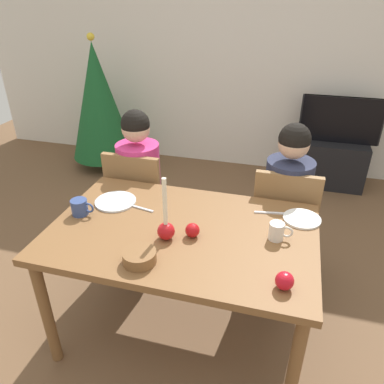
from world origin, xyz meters
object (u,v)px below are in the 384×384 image
at_px(chair_left, 139,200).
at_px(mug_right, 277,231).
at_px(tv_stand, 332,163).
at_px(bowl_walnuts, 139,257).
at_px(apple_by_left_plate, 192,230).
at_px(christmas_tree, 99,102).
at_px(chair_right, 283,221).
at_px(candle_centerpiece, 166,227).
at_px(dining_table, 182,242).
at_px(plate_right, 302,219).
at_px(mug_left, 80,207).
at_px(person_right_child, 285,211).
at_px(apple_near_candle, 284,281).
at_px(person_left_child, 140,191).
at_px(tv, 341,120).
at_px(plate_left, 116,201).

distance_m(chair_left, mug_right, 1.18).
relative_size(tv_stand, bowl_walnuts, 4.03).
bearing_deg(apple_by_left_plate, christmas_tree, 127.92).
relative_size(chair_right, candle_centerpiece, 2.62).
xyz_separation_m(dining_table, plate_right, (0.61, 0.27, 0.09)).
xyz_separation_m(chair_right, christmas_tree, (-2.10, 1.47, 0.25)).
height_order(dining_table, mug_right, mug_right).
relative_size(candle_centerpiece, mug_left, 2.55).
relative_size(person_right_child, candle_centerpiece, 3.41).
relative_size(mug_left, apple_near_candle, 1.67).
height_order(person_left_child, christmas_tree, christmas_tree).
xyz_separation_m(chair_left, person_left_child, (-0.00, 0.03, 0.06)).
distance_m(tv, plate_right, 2.06).
height_order(chair_left, person_right_child, person_right_child).
relative_size(plate_right, bowl_walnuts, 1.29).
xyz_separation_m(tv, mug_left, (-1.55, -2.31, 0.09)).
bearing_deg(mug_right, person_left_child, 149.38).
xyz_separation_m(tv, apple_by_left_plate, (-0.89, -2.34, 0.08)).
distance_m(candle_centerpiece, mug_right, 0.56).
relative_size(tv, bowl_walnuts, 4.98).
distance_m(candle_centerpiece, plate_right, 0.76).
bearing_deg(apple_by_left_plate, bowl_walnuts, -125.12).
distance_m(tv, candle_centerpiece, 2.60).
distance_m(plate_left, apple_near_candle, 1.11).
xyz_separation_m(chair_right, plate_left, (-0.98, -0.44, 0.24)).
xyz_separation_m(christmas_tree, candle_centerpiece, (1.53, -2.18, 0.06)).
xyz_separation_m(tv_stand, mug_right, (-0.47, -2.25, 0.56)).
distance_m(chair_left, candle_centerpiece, 0.89).
height_order(person_left_child, mug_right, person_left_child).
relative_size(mug_left, apple_by_left_plate, 1.80).
bearing_deg(christmas_tree, person_left_child, -53.31).
bearing_deg(mug_left, tv, 56.10).
height_order(plate_left, bowl_walnuts, bowl_walnuts).
xyz_separation_m(dining_table, candle_centerpiece, (-0.05, -0.10, 0.15)).
relative_size(candle_centerpiece, apple_by_left_plate, 4.60).
distance_m(person_left_child, tv, 2.22).
xyz_separation_m(tv, plate_left, (-1.42, -2.14, 0.05)).
height_order(mug_right, apple_near_candle, mug_right).
bearing_deg(tv, person_right_child, -104.84).
xyz_separation_m(dining_table, plate_left, (-0.46, 0.17, 0.09)).
relative_size(person_left_child, tv_stand, 1.83).
distance_m(christmas_tree, plate_left, 2.22).
bearing_deg(plate_right, chair_right, 105.10).
height_order(tv, apple_near_candle, tv).
bearing_deg(dining_table, mug_right, 5.73).
height_order(person_left_child, person_right_child, same).
distance_m(dining_table, chair_right, 0.81).
distance_m(tv_stand, plate_right, 2.13).
bearing_deg(chair_right, candle_centerpiece, -129.02).
xyz_separation_m(candle_centerpiece, plate_right, (0.66, 0.36, -0.06)).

